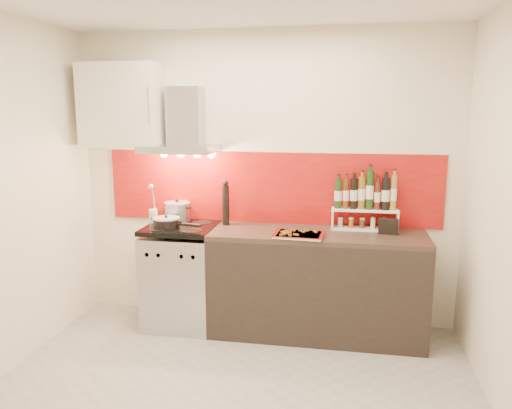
% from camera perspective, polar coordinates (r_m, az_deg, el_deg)
% --- Properties ---
extents(floor, '(3.40, 3.40, 0.00)m').
position_cam_1_polar(floor, '(3.61, -2.85, -21.18)').
color(floor, '#9E9991').
rests_on(floor, ground).
extents(back_wall, '(3.40, 0.02, 2.60)m').
position_cam_1_polar(back_wall, '(4.48, 1.02, 2.95)').
color(back_wall, silver).
rests_on(back_wall, ground).
extents(backsplash, '(3.00, 0.02, 0.64)m').
position_cam_1_polar(backsplash, '(4.47, 1.62, 1.90)').
color(backsplash, maroon).
rests_on(backsplash, back_wall).
extents(range_stove, '(0.60, 0.60, 0.91)m').
position_cam_1_polar(range_stove, '(4.56, -8.46, -8.15)').
color(range_stove, '#B7B7BA').
rests_on(range_stove, ground).
extents(counter, '(1.80, 0.60, 0.90)m').
position_cam_1_polar(counter, '(4.34, 6.95, -8.97)').
color(counter, black).
rests_on(counter, ground).
extents(range_hood, '(0.62, 0.50, 0.61)m').
position_cam_1_polar(range_hood, '(4.45, -8.34, 8.51)').
color(range_hood, '#B7B7BA').
rests_on(range_hood, back_wall).
extents(upper_cabinet, '(0.70, 0.35, 0.72)m').
position_cam_1_polar(upper_cabinet, '(4.64, -15.04, 10.91)').
color(upper_cabinet, beige).
rests_on(upper_cabinet, back_wall).
extents(stock_pot, '(0.24, 0.24, 0.20)m').
position_cam_1_polar(stock_pot, '(4.61, -9.00, -0.79)').
color(stock_pot, '#B7B7BA').
rests_on(stock_pot, range_stove).
extents(saute_pan, '(0.45, 0.23, 0.11)m').
position_cam_1_polar(saute_pan, '(4.38, -10.11, -2.02)').
color(saute_pan, black).
rests_on(saute_pan, range_stove).
extents(utensil_jar, '(0.08, 0.12, 0.37)m').
position_cam_1_polar(utensil_jar, '(4.57, -11.69, -0.80)').
color(utensil_jar, silver).
rests_on(utensil_jar, range_stove).
extents(pepper_mill, '(0.06, 0.06, 0.40)m').
position_cam_1_polar(pepper_mill, '(4.43, -3.48, 0.12)').
color(pepper_mill, black).
rests_on(pepper_mill, counter).
extents(step_shelf, '(0.56, 0.15, 0.51)m').
position_cam_1_polar(step_shelf, '(4.32, 12.39, 0.22)').
color(step_shelf, white).
rests_on(step_shelf, counter).
extents(caddy_box, '(0.17, 0.09, 0.14)m').
position_cam_1_polar(caddy_box, '(4.26, 14.90, -2.48)').
color(caddy_box, black).
rests_on(caddy_box, counter).
extents(baking_tray, '(0.42, 0.34, 0.03)m').
position_cam_1_polar(baking_tray, '(4.06, 4.90, -3.44)').
color(baking_tray, silver).
rests_on(baking_tray, counter).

